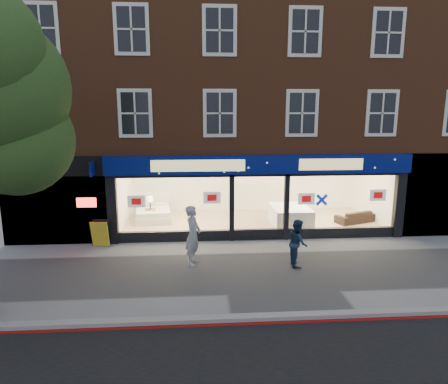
{
  "coord_description": "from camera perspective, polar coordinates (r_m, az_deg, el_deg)",
  "views": [
    {
      "loc": [
        -2.36,
        -11.56,
        4.94
      ],
      "look_at": [
        -1.38,
        2.5,
        2.01
      ],
      "focal_mm": 32.0,
      "sensor_mm": 36.0,
      "label": 1
    }
  ],
  "objects": [
    {
      "name": "a_board",
      "position": [
        15.36,
        -17.22,
        -5.65
      ],
      "size": [
        0.68,
        0.48,
        0.98
      ],
      "primitive_type": "cube",
      "rotation": [
        0.0,
        0.0,
        -0.11
      ],
      "color": "gold",
      "rests_on": "ground"
    },
    {
      "name": "kerb_stone",
      "position": [
        10.22,
        10.34,
        -17.0
      ],
      "size": [
        60.0,
        0.25,
        0.12
      ],
      "primitive_type": "cube",
      "color": "gray",
      "rests_on": "ground"
    },
    {
      "name": "bedside_table",
      "position": [
        17.82,
        -10.44,
        -3.31
      ],
      "size": [
        0.48,
        0.48,
        0.55
      ],
      "primitive_type": "cube",
      "rotation": [
        0.0,
        0.0,
        0.08
      ],
      "color": "brown",
      "rests_on": "showroom_floor"
    },
    {
      "name": "building",
      "position": [
        18.73,
        3.37,
        17.02
      ],
      "size": [
        19.0,
        8.26,
        10.3
      ],
      "color": "brown",
      "rests_on": "ground"
    },
    {
      "name": "sofa",
      "position": [
        18.34,
        18.18,
        -3.35
      ],
      "size": [
        1.87,
        1.26,
        0.51
      ],
      "primitive_type": "imported",
      "rotation": [
        0.0,
        0.0,
        3.51
      ],
      "color": "black",
      "rests_on": "showroom_floor"
    },
    {
      "name": "kerb_line",
      "position": [
        10.08,
        10.62,
        -17.8
      ],
      "size": [
        60.0,
        0.1,
        0.01
      ],
      "primitive_type": "cube",
      "color": "#8C0A07",
      "rests_on": "ground"
    },
    {
      "name": "ground",
      "position": [
        12.8,
        7.1,
        -11.07
      ],
      "size": [
        120.0,
        120.0,
        0.0
      ],
      "primitive_type": "plane",
      "color": "gray",
      "rests_on": "ground"
    },
    {
      "name": "pedestrian_grey",
      "position": [
        12.94,
        -4.45,
        -6.18
      ],
      "size": [
        0.66,
        0.82,
        1.94
      ],
      "primitive_type": "imported",
      "rotation": [
        0.0,
        0.0,
        1.25
      ],
      "color": "#9FA1A7",
      "rests_on": "ground"
    },
    {
      "name": "display_bed",
      "position": [
        18.08,
        -10.07,
        -2.98
      ],
      "size": [
        1.75,
        2.06,
        1.07
      ],
      "rotation": [
        0.0,
        0.0,
        0.11
      ],
      "color": "beige",
      "rests_on": "showroom_floor"
    },
    {
      "name": "showroom_floor",
      "position": [
        17.67,
        3.86,
        -4.36
      ],
      "size": [
        11.0,
        4.5,
        0.1
      ],
      "primitive_type": "cube",
      "color": "tan",
      "rests_on": "ground"
    },
    {
      "name": "mattress_stack",
      "position": [
        17.27,
        9.43,
        -3.36
      ],
      "size": [
        1.58,
        1.99,
        0.78
      ],
      "rotation": [
        0.0,
        0.0,
        0.01
      ],
      "color": "white",
      "rests_on": "showroom_floor"
    },
    {
      "name": "pedestrian_blue",
      "position": [
        13.06,
        10.47,
        -7.14
      ],
      "size": [
        0.62,
        0.77,
        1.53
      ],
      "primitive_type": "imported",
      "rotation": [
        0.0,
        0.0,
        1.52
      ],
      "color": "#172842",
      "rests_on": "ground"
    }
  ]
}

